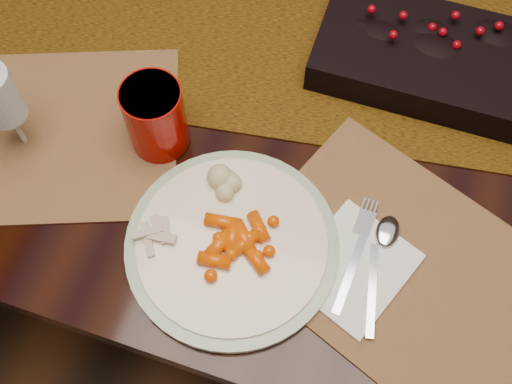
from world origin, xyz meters
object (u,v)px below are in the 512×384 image
(dining_table, at_px, (294,177))
(dinner_plate, at_px, (232,245))
(red_cup, at_px, (156,117))
(placemat_main, at_px, (403,268))
(baby_carrots, at_px, (245,246))
(napkin, at_px, (353,267))
(centerpiece, at_px, (440,57))
(wine_glass, at_px, (7,112))
(turkey_shreds, at_px, (155,233))
(mashed_potatoes, at_px, (221,177))

(dining_table, bearing_deg, dinner_plate, -91.75)
(red_cup, bearing_deg, placemat_main, -12.03)
(baby_carrots, height_order, napkin, baby_carrots)
(centerpiece, distance_m, placemat_main, 0.34)
(dining_table, xyz_separation_m, baby_carrots, (0.01, -0.33, 0.40))
(red_cup, height_order, wine_glass, wine_glass)
(dining_table, xyz_separation_m, centerpiece, (0.20, 0.06, 0.42))
(baby_carrots, bearing_deg, turkey_shreds, -169.93)
(baby_carrots, bearing_deg, centerpiece, 64.47)
(mashed_potatoes, xyz_separation_m, napkin, (0.21, -0.06, -0.03))
(dinner_plate, relative_size, red_cup, 2.48)
(turkey_shreds, xyz_separation_m, napkin, (0.27, 0.05, -0.02))
(red_cup, bearing_deg, dining_table, 49.38)
(centerpiece, bearing_deg, mashed_potatoes, -129.42)
(placemat_main, distance_m, mashed_potatoes, 0.28)
(napkin, bearing_deg, baby_carrots, -148.58)
(turkey_shreds, height_order, wine_glass, wine_glass)
(centerpiece, bearing_deg, baby_carrots, -115.53)
(baby_carrots, xyz_separation_m, mashed_potatoes, (-0.06, 0.08, 0.01))
(dining_table, distance_m, wine_glass, 0.64)
(napkin, bearing_deg, mashed_potatoes, -173.83)
(dining_table, relative_size, turkey_shreds, 23.83)
(placemat_main, relative_size, mashed_potatoes, 5.70)
(centerpiece, relative_size, dinner_plate, 1.28)
(dining_table, height_order, turkey_shreds, turkey_shreds)
(centerpiece, bearing_deg, dinner_plate, -118.03)
(dining_table, height_order, wine_glass, wine_glass)
(dinner_plate, height_order, red_cup, red_cup)
(placemat_main, relative_size, napkin, 2.62)
(baby_carrots, distance_m, napkin, 0.15)
(placemat_main, bearing_deg, dining_table, 149.89)
(napkin, bearing_deg, placemat_main, 40.71)
(wine_glass, bearing_deg, baby_carrots, -9.65)
(red_cup, bearing_deg, baby_carrots, -36.08)
(napkin, relative_size, wine_glass, 0.94)
(centerpiece, bearing_deg, placemat_main, -85.33)
(dining_table, xyz_separation_m, red_cup, (-0.17, -0.20, 0.44))
(dining_table, relative_size, wine_glass, 10.94)
(centerpiece, bearing_deg, napkin, -95.97)
(dining_table, distance_m, turkey_shreds, 0.55)
(dining_table, relative_size, centerpiece, 4.76)
(placemat_main, relative_size, red_cup, 3.41)
(placemat_main, distance_m, napkin, 0.07)
(dinner_plate, bearing_deg, napkin, 8.07)
(dinner_plate, height_order, baby_carrots, baby_carrots)
(centerpiece, height_order, placemat_main, centerpiece)
(baby_carrots, height_order, turkey_shreds, same)
(napkin, bearing_deg, red_cup, -176.29)
(baby_carrots, height_order, wine_glass, wine_glass)
(turkey_shreds, bearing_deg, centerpiece, 53.03)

